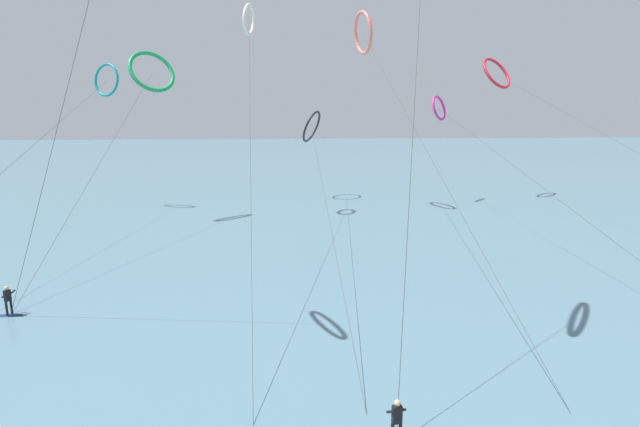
{
  "coord_description": "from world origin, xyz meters",
  "views": [
    {
      "loc": [
        -2.05,
        -4.86,
        11.02
      ],
      "look_at": [
        0.0,
        19.56,
        5.9
      ],
      "focal_mm": 27.1,
      "sensor_mm": 36.0,
      "label": 1
    }
  ],
  "objects_px": {
    "kite_crimson": "(497,73)",
    "kite_ivory": "(249,20)",
    "kite_teal": "(106,80)",
    "surfer_navy": "(8,303)",
    "kite_coral": "(363,33)",
    "kite_emerald": "(152,72)",
    "kite_magenta": "(439,108)",
    "surfer_violet": "(396,426)",
    "kite_charcoal": "(312,127)"
  },
  "relations": [
    {
      "from": "kite_crimson",
      "to": "kite_ivory",
      "type": "xyz_separation_m",
      "value": [
        -30.96,
        -9.04,
        4.4
      ]
    },
    {
      "from": "kite_ivory",
      "to": "kite_crimson",
      "type": "bearing_deg",
      "value": 122.87
    },
    {
      "from": "kite_teal",
      "to": "kite_ivory",
      "type": "bearing_deg",
      "value": 14.33
    },
    {
      "from": "surfer_navy",
      "to": "kite_coral",
      "type": "bearing_deg",
      "value": -16.33
    },
    {
      "from": "kite_coral",
      "to": "kite_emerald",
      "type": "bearing_deg",
      "value": 89.75
    },
    {
      "from": "surfer_navy",
      "to": "kite_magenta",
      "type": "height_order",
      "value": "kite_magenta"
    },
    {
      "from": "kite_magenta",
      "to": "kite_coral",
      "type": "xyz_separation_m",
      "value": [
        -10.11,
        -2.9,
        8.18
      ]
    },
    {
      "from": "surfer_violet",
      "to": "kite_crimson",
      "type": "relative_size",
      "value": 0.03
    },
    {
      "from": "kite_crimson",
      "to": "kite_coral",
      "type": "bearing_deg",
      "value": 165.9
    },
    {
      "from": "surfer_navy",
      "to": "kite_emerald",
      "type": "bearing_deg",
      "value": 17.52
    },
    {
      "from": "kite_coral",
      "to": "kite_crimson",
      "type": "relative_size",
      "value": 0.79
    },
    {
      "from": "kite_coral",
      "to": "kite_emerald",
      "type": "xyz_separation_m",
      "value": [
        -22.07,
        -4.89,
        -4.69
      ]
    },
    {
      "from": "kite_charcoal",
      "to": "kite_coral",
      "type": "bearing_deg",
      "value": 62.63
    },
    {
      "from": "kite_magenta",
      "to": "surfer_violet",
      "type": "bearing_deg",
      "value": -156.7
    },
    {
      "from": "surfer_navy",
      "to": "kite_emerald",
      "type": "relative_size",
      "value": 0.06
    },
    {
      "from": "surfer_violet",
      "to": "kite_coral",
      "type": "distance_m",
      "value": 46.47
    },
    {
      "from": "surfer_violet",
      "to": "kite_teal",
      "type": "xyz_separation_m",
      "value": [
        -23.07,
        44.07,
        13.79
      ]
    },
    {
      "from": "kite_charcoal",
      "to": "kite_crimson",
      "type": "relative_size",
      "value": 0.91
    },
    {
      "from": "surfer_navy",
      "to": "kite_ivory",
      "type": "bearing_deg",
      "value": -1.05
    },
    {
      "from": "kite_teal",
      "to": "kite_ivory",
      "type": "relative_size",
      "value": 1.23
    },
    {
      "from": "kite_crimson",
      "to": "kite_emerald",
      "type": "xyz_separation_m",
      "value": [
        -40.63,
        -11.12,
        -0.95
      ]
    },
    {
      "from": "surfer_violet",
      "to": "kite_teal",
      "type": "distance_m",
      "value": 51.62
    },
    {
      "from": "surfer_violet",
      "to": "kite_emerald",
      "type": "xyz_separation_m",
      "value": [
        -16.28,
        37.16,
        14.23
      ]
    },
    {
      "from": "surfer_navy",
      "to": "kite_magenta",
      "type": "distance_m",
      "value": 48.82
    },
    {
      "from": "kite_teal",
      "to": "kite_crimson",
      "type": "xyz_separation_m",
      "value": [
        47.43,
        4.21,
        1.39
      ]
    },
    {
      "from": "surfer_violet",
      "to": "kite_magenta",
      "type": "relative_size",
      "value": 0.04
    },
    {
      "from": "kite_charcoal",
      "to": "kite_crimson",
      "type": "xyz_separation_m",
      "value": [
        23.88,
        -0.5,
        6.73
      ]
    },
    {
      "from": "kite_teal",
      "to": "surfer_navy",
      "type": "bearing_deg",
      "value": -51.47
    },
    {
      "from": "kite_crimson",
      "to": "surfer_navy",
      "type": "bearing_deg",
      "value": -172.67
    },
    {
      "from": "surfer_navy",
      "to": "kite_ivory",
      "type": "relative_size",
      "value": 0.04
    },
    {
      "from": "surfer_violet",
      "to": "kite_charcoal",
      "type": "bearing_deg",
      "value": 80.87
    },
    {
      "from": "kite_magenta",
      "to": "surfer_navy",
      "type": "bearing_deg",
      "value": 176.21
    },
    {
      "from": "kite_charcoal",
      "to": "kite_emerald",
      "type": "height_order",
      "value": "kite_emerald"
    },
    {
      "from": "kite_coral",
      "to": "kite_ivory",
      "type": "bearing_deg",
      "value": 90.04
    },
    {
      "from": "surfer_navy",
      "to": "kite_crimson",
      "type": "xyz_separation_m",
      "value": [
        43.03,
        36.06,
        15.18
      ]
    },
    {
      "from": "surfer_navy",
      "to": "kite_teal",
      "type": "distance_m",
      "value": 34.99
    },
    {
      "from": "kite_coral",
      "to": "kite_crimson",
      "type": "bearing_deg",
      "value": -84.23
    },
    {
      "from": "kite_coral",
      "to": "kite_teal",
      "type": "bearing_deg",
      "value": 73.25
    },
    {
      "from": "kite_crimson",
      "to": "surfer_violet",
      "type": "bearing_deg",
      "value": -149.4
    },
    {
      "from": "kite_teal",
      "to": "kite_crimson",
      "type": "distance_m",
      "value": 47.63
    },
    {
      "from": "kite_teal",
      "to": "kite_ivory",
      "type": "distance_m",
      "value": 18.11
    },
    {
      "from": "surfer_violet",
      "to": "kite_teal",
      "type": "bearing_deg",
      "value": 109.06
    },
    {
      "from": "kite_crimson",
      "to": "kite_emerald",
      "type": "bearing_deg",
      "value": 162.67
    },
    {
      "from": "kite_charcoal",
      "to": "kite_emerald",
      "type": "distance_m",
      "value": 21.19
    },
    {
      "from": "surfer_navy",
      "to": "kite_crimson",
      "type": "height_order",
      "value": "kite_crimson"
    },
    {
      "from": "kite_charcoal",
      "to": "kite_coral",
      "type": "distance_m",
      "value": 13.53
    },
    {
      "from": "kite_emerald",
      "to": "surfer_navy",
      "type": "bearing_deg",
      "value": -131.87
    },
    {
      "from": "surfer_violet",
      "to": "kite_crimson",
      "type": "bearing_deg",
      "value": 54.65
    },
    {
      "from": "kite_emerald",
      "to": "surfer_violet",
      "type": "bearing_deg",
      "value": -102.71
    },
    {
      "from": "kite_magenta",
      "to": "kite_teal",
      "type": "relative_size",
      "value": 0.94
    }
  ]
}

